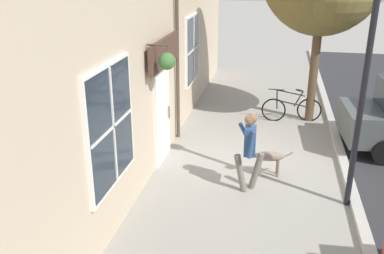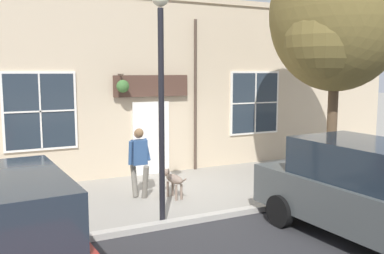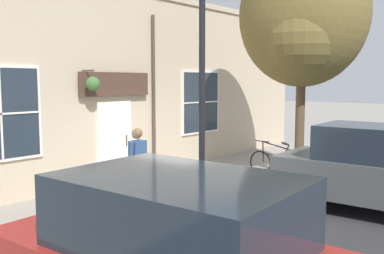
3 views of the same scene
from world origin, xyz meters
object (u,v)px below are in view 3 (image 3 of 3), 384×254
at_px(pedestrian_walking, 138,159).
at_px(street_tree_by_curb, 303,19).
at_px(dog_on_leash, 172,181).
at_px(street_lamp, 202,63).
at_px(leaning_bicycle, 278,163).

xyz_separation_m(pedestrian_walking, street_tree_by_curb, (1.50, 4.43, 3.24)).
distance_m(pedestrian_walking, street_tree_by_curb, 5.69).
relative_size(dog_on_leash, street_tree_by_curb, 0.17).
bearing_deg(street_tree_by_curb, dog_on_leash, -107.32).
bearing_deg(street_lamp, dog_on_leash, 149.83).
relative_size(pedestrian_walking, street_tree_by_curb, 0.27).
bearing_deg(street_lamp, leaning_bicycle, 102.40).
height_order(pedestrian_walking, dog_on_leash, pedestrian_walking).
bearing_deg(leaning_bicycle, dog_on_leash, -99.09).
height_order(dog_on_leash, street_tree_by_curb, street_tree_by_curb).
height_order(pedestrian_walking, street_tree_by_curb, street_tree_by_curb).
relative_size(leaning_bicycle, street_lamp, 0.39).
bearing_deg(street_tree_by_curb, street_lamp, -84.77).
distance_m(street_tree_by_curb, leaning_bicycle, 3.90).
bearing_deg(pedestrian_walking, street_tree_by_curb, 71.29).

